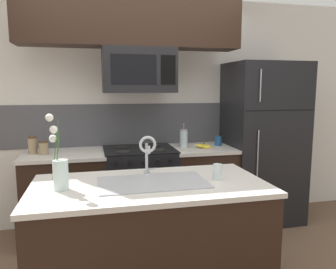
% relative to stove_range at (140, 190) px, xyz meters
% --- Properties ---
extents(rear_partition, '(5.20, 0.10, 2.60)m').
position_rel_stove_range_xyz_m(rear_partition, '(0.30, 0.38, 0.84)').
color(rear_partition, silver).
rests_on(rear_partition, ground).
extents(splash_band, '(3.03, 0.01, 0.48)m').
position_rel_stove_range_xyz_m(splash_band, '(-0.00, 0.32, 0.69)').
color(splash_band, '#4C4C51').
rests_on(splash_band, rear_partition).
extents(back_counter_left, '(0.83, 0.65, 0.91)m').
position_rel_stove_range_xyz_m(back_counter_left, '(-0.78, 0.00, -0.01)').
color(back_counter_left, black).
rests_on(back_counter_left, ground).
extents(back_counter_right, '(0.70, 0.65, 0.91)m').
position_rel_stove_range_xyz_m(back_counter_right, '(0.71, 0.00, -0.01)').
color(back_counter_right, black).
rests_on(back_counter_right, ground).
extents(stove_range, '(0.76, 0.64, 0.93)m').
position_rel_stove_range_xyz_m(stove_range, '(0.00, 0.00, 0.00)').
color(stove_range, black).
rests_on(stove_range, ground).
extents(microwave, '(0.74, 0.40, 0.45)m').
position_rel_stove_range_xyz_m(microwave, '(0.00, -0.02, 1.29)').
color(microwave, black).
extents(upper_cabinet_band, '(2.23, 0.34, 0.60)m').
position_rel_stove_range_xyz_m(upper_cabinet_band, '(-0.07, -0.05, 1.82)').
color(upper_cabinet_band, black).
extents(refrigerator, '(0.84, 0.74, 1.86)m').
position_rel_stove_range_xyz_m(refrigerator, '(1.47, 0.02, 0.47)').
color(refrigerator, black).
rests_on(refrigerator, ground).
extents(storage_jar_tall, '(0.09, 0.09, 0.18)m').
position_rel_stove_range_xyz_m(storage_jar_tall, '(-1.08, 0.03, 0.54)').
color(storage_jar_tall, '#997F5B').
rests_on(storage_jar_tall, back_counter_left).
extents(storage_jar_medium, '(0.09, 0.09, 0.13)m').
position_rel_stove_range_xyz_m(storage_jar_medium, '(-0.97, -0.03, 0.51)').
color(storage_jar_medium, '#997F5B').
rests_on(storage_jar_medium, back_counter_left).
extents(banana_bunch, '(0.19, 0.16, 0.08)m').
position_rel_stove_range_xyz_m(banana_bunch, '(0.71, -0.06, 0.47)').
color(banana_bunch, yellow).
rests_on(banana_bunch, back_counter_right).
extents(french_press, '(0.09, 0.09, 0.27)m').
position_rel_stove_range_xyz_m(french_press, '(0.51, 0.06, 0.55)').
color(french_press, silver).
rests_on(french_press, back_counter_right).
extents(coffee_tin, '(0.08, 0.08, 0.11)m').
position_rel_stove_range_xyz_m(coffee_tin, '(0.93, 0.05, 0.50)').
color(coffee_tin, '#1E5184').
rests_on(coffee_tin, back_counter_right).
extents(island_counter, '(1.64, 0.84, 0.91)m').
position_rel_stove_range_xyz_m(island_counter, '(-0.10, -1.25, -0.01)').
color(island_counter, black).
rests_on(island_counter, ground).
extents(kitchen_sink, '(0.76, 0.44, 0.16)m').
position_rel_stove_range_xyz_m(kitchen_sink, '(-0.08, -1.25, 0.38)').
color(kitchen_sink, '#ADAFB5').
rests_on(kitchen_sink, island_counter).
extents(sink_faucet, '(0.14, 0.14, 0.31)m').
position_rel_stove_range_xyz_m(sink_faucet, '(-0.08, -1.03, 0.65)').
color(sink_faucet, '#B7BABF').
rests_on(sink_faucet, island_counter).
extents(drinking_glass, '(0.07, 0.07, 0.11)m').
position_rel_stove_range_xyz_m(drinking_glass, '(0.40, -1.27, 0.51)').
color(drinking_glass, silver).
rests_on(drinking_glass, island_counter).
extents(flower_vase, '(0.13, 0.11, 0.50)m').
position_rel_stove_range_xyz_m(flower_vase, '(-0.70, -1.26, 0.58)').
color(flower_vase, silver).
rests_on(flower_vase, island_counter).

